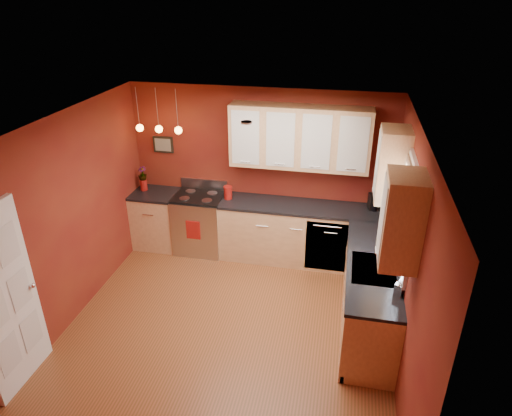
% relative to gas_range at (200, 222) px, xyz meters
% --- Properties ---
extents(floor, '(4.20, 4.20, 0.00)m').
position_rel_gas_range_xyz_m(floor, '(0.92, -1.80, -0.48)').
color(floor, brown).
rests_on(floor, ground).
extents(ceiling, '(4.00, 4.20, 0.02)m').
position_rel_gas_range_xyz_m(ceiling, '(0.92, -1.80, 2.12)').
color(ceiling, beige).
rests_on(ceiling, wall_back).
extents(wall_back, '(4.00, 0.02, 2.60)m').
position_rel_gas_range_xyz_m(wall_back, '(0.92, 0.30, 0.82)').
color(wall_back, maroon).
rests_on(wall_back, floor).
extents(wall_front, '(4.00, 0.02, 2.60)m').
position_rel_gas_range_xyz_m(wall_front, '(0.92, -3.90, 0.82)').
color(wall_front, maroon).
rests_on(wall_front, floor).
extents(wall_left, '(0.02, 4.20, 2.60)m').
position_rel_gas_range_xyz_m(wall_left, '(-1.08, -1.80, 0.82)').
color(wall_left, maroon).
rests_on(wall_left, floor).
extents(wall_right, '(0.02, 4.20, 2.60)m').
position_rel_gas_range_xyz_m(wall_right, '(2.92, -1.80, 0.82)').
color(wall_right, maroon).
rests_on(wall_right, floor).
extents(base_cabinets_back_left, '(0.70, 0.60, 0.90)m').
position_rel_gas_range_xyz_m(base_cabinets_back_left, '(-0.73, -0.00, -0.03)').
color(base_cabinets_back_left, '#E1AF79').
rests_on(base_cabinets_back_left, floor).
extents(base_cabinets_back_right, '(2.54, 0.60, 0.90)m').
position_rel_gas_range_xyz_m(base_cabinets_back_right, '(1.65, -0.00, -0.03)').
color(base_cabinets_back_right, '#E1AF79').
rests_on(base_cabinets_back_right, floor).
extents(base_cabinets_right, '(0.60, 2.10, 0.90)m').
position_rel_gas_range_xyz_m(base_cabinets_right, '(2.62, -1.35, -0.03)').
color(base_cabinets_right, '#E1AF79').
rests_on(base_cabinets_right, floor).
extents(counter_back_left, '(0.70, 0.62, 0.04)m').
position_rel_gas_range_xyz_m(counter_back_left, '(-0.73, -0.00, 0.44)').
color(counter_back_left, black).
rests_on(counter_back_left, base_cabinets_back_left).
extents(counter_back_right, '(2.54, 0.62, 0.04)m').
position_rel_gas_range_xyz_m(counter_back_right, '(1.65, -0.00, 0.44)').
color(counter_back_right, black).
rests_on(counter_back_right, base_cabinets_back_right).
extents(counter_right, '(0.62, 2.10, 0.04)m').
position_rel_gas_range_xyz_m(counter_right, '(2.62, -1.35, 0.44)').
color(counter_right, black).
rests_on(counter_right, base_cabinets_right).
extents(gas_range, '(0.76, 0.64, 1.11)m').
position_rel_gas_range_xyz_m(gas_range, '(0.00, 0.00, 0.00)').
color(gas_range, '#B6B7BB').
rests_on(gas_range, floor).
extents(dishwasher_front, '(0.60, 0.02, 0.80)m').
position_rel_gas_range_xyz_m(dishwasher_front, '(2.02, -0.29, -0.03)').
color(dishwasher_front, '#B6B7BB').
rests_on(dishwasher_front, base_cabinets_back_right).
extents(sink, '(0.50, 0.70, 0.33)m').
position_rel_gas_range_xyz_m(sink, '(2.62, -1.50, 0.43)').
color(sink, gray).
rests_on(sink, counter_right).
extents(window, '(0.06, 1.02, 1.22)m').
position_rel_gas_range_xyz_m(window, '(2.89, -1.50, 1.21)').
color(window, white).
rests_on(window, wall_right).
extents(door_left_wall, '(0.12, 0.82, 2.05)m').
position_rel_gas_range_xyz_m(door_left_wall, '(-1.05, -3.00, 0.54)').
color(door_left_wall, white).
rests_on(door_left_wall, floor).
extents(upper_cabinets_back, '(2.00, 0.35, 0.90)m').
position_rel_gas_range_xyz_m(upper_cabinets_back, '(1.52, 0.12, 1.47)').
color(upper_cabinets_back, '#E1AF79').
rests_on(upper_cabinets_back, wall_back).
extents(upper_cabinets_right, '(0.35, 1.95, 0.90)m').
position_rel_gas_range_xyz_m(upper_cabinets_right, '(2.75, -1.48, 1.47)').
color(upper_cabinets_right, '#E1AF79').
rests_on(upper_cabinets_right, wall_right).
extents(wall_picture, '(0.32, 0.03, 0.26)m').
position_rel_gas_range_xyz_m(wall_picture, '(-0.63, 0.28, 1.17)').
color(wall_picture, black).
rests_on(wall_picture, wall_back).
extents(pendant_lights, '(0.71, 0.11, 0.66)m').
position_rel_gas_range_xyz_m(pendant_lights, '(-0.53, -0.05, 1.53)').
color(pendant_lights, gray).
rests_on(pendant_lights, ceiling).
extents(red_canister, '(0.13, 0.13, 0.20)m').
position_rel_gas_range_xyz_m(red_canister, '(0.47, 0.02, 0.56)').
color(red_canister, maroon).
rests_on(red_canister, counter_back_right).
extents(red_vase, '(0.11, 0.11, 0.18)m').
position_rel_gas_range_xyz_m(red_vase, '(-0.93, 0.06, 0.55)').
color(red_vase, maroon).
rests_on(red_vase, counter_back_left).
extents(flowers, '(0.13, 0.13, 0.23)m').
position_rel_gas_range_xyz_m(flowers, '(-0.93, 0.06, 0.74)').
color(flowers, maroon).
rests_on(flowers, red_vase).
extents(coffee_maker, '(0.20, 0.20, 0.24)m').
position_rel_gas_range_xyz_m(coffee_maker, '(2.66, 0.10, 0.57)').
color(coffee_maker, black).
rests_on(coffee_maker, counter_back_right).
extents(soap_pump, '(0.12, 0.12, 0.20)m').
position_rel_gas_range_xyz_m(soap_pump, '(2.86, -1.95, 0.56)').
color(soap_pump, silver).
rests_on(soap_pump, counter_right).
extents(dish_towel, '(0.22, 0.02, 0.30)m').
position_rel_gas_range_xyz_m(dish_towel, '(-0.00, -0.33, 0.04)').
color(dish_towel, maroon).
rests_on(dish_towel, gas_range).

